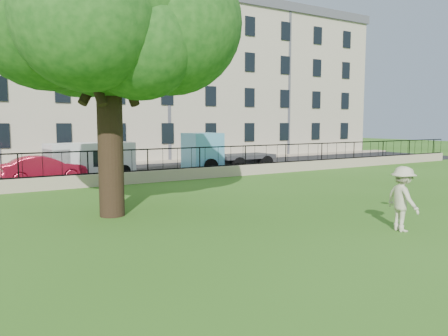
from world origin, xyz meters
TOP-DOWN VIEW (x-y plane):
  - ground at (0.00, 0.00)m, footprint 120.00×120.00m
  - retaining_wall at (0.00, 12.00)m, footprint 50.00×0.40m
  - iron_railing at (0.00, 12.00)m, footprint 50.00×0.05m
  - street at (0.00, 16.70)m, footprint 60.00×9.00m
  - sidewalk at (0.00, 21.90)m, footprint 60.00×1.40m
  - building_row at (0.00, 27.57)m, footprint 56.40×10.40m
  - tree at (-4.10, 5.14)m, footprint 8.20×6.40m
  - man at (2.41, -1.17)m, footprint 0.96×1.32m
  - frisbee at (4.34, 0.05)m, footprint 0.32×0.31m
  - red_sedan at (-4.50, 14.84)m, footprint 4.17×1.62m
  - white_van at (-2.00, 15.40)m, footprint 4.78×2.31m
  - blue_truck at (6.50, 14.73)m, footprint 5.78×2.15m

SIDE VIEW (x-z plane):
  - ground at x=0.00m, z-range 0.00..0.00m
  - street at x=0.00m, z-range 0.00..0.01m
  - sidewalk at x=0.00m, z-range 0.00..0.12m
  - retaining_wall at x=0.00m, z-range 0.00..0.60m
  - red_sedan at x=-4.50m, z-range 0.00..1.35m
  - man at x=2.41m, z-range 0.00..1.84m
  - white_van at x=-2.00m, z-range 0.00..1.93m
  - iron_railing at x=0.00m, z-range 0.59..1.72m
  - blue_truck at x=6.50m, z-range 0.00..2.41m
  - frisbee at x=4.34m, z-range 1.35..1.47m
  - tree at x=-4.10m, z-range 1.70..11.94m
  - building_row at x=0.00m, z-range 0.02..13.82m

